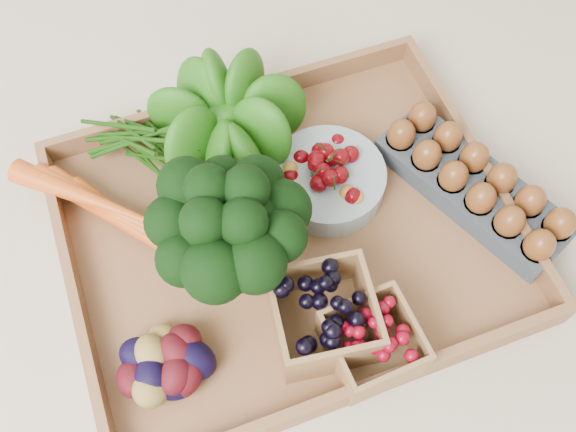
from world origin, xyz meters
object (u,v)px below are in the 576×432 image
object	(u,v)px
cherry_bowl	(328,180)
broccoli	(233,247)
tray	(288,235)
egg_carton	(472,188)

from	to	relation	value
cherry_bowl	broccoli	bearing A→B (deg)	-154.09
tray	cherry_bowl	size ratio (longest dim) A/B	3.68
broccoli	egg_carton	size ratio (longest dim) A/B	0.68
tray	egg_carton	xyz separation A→B (m)	(0.25, -0.03, 0.02)
broccoli	cherry_bowl	world-z (taller)	broccoli
tray	egg_carton	world-z (taller)	egg_carton
broccoli	cherry_bowl	distance (m)	0.17
broccoli	egg_carton	world-z (taller)	broccoli
broccoli	cherry_bowl	bearing A→B (deg)	25.91
tray	broccoli	bearing A→B (deg)	-159.99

